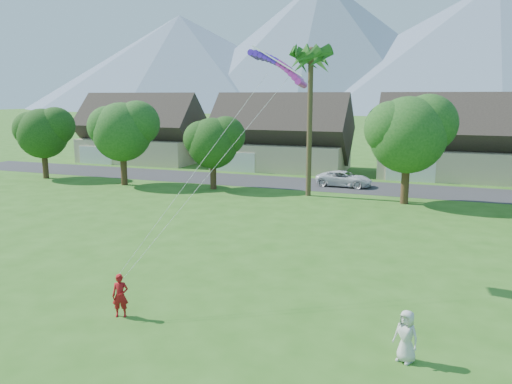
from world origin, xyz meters
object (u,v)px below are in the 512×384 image
at_px(watcher, 406,336).
at_px(parafoil_kite, 280,64).
at_px(parked_car, 344,179).
at_px(kite_flyer, 120,296).

relative_size(watcher, parafoil_kite, 0.56).
bearing_deg(parafoil_kite, parked_car, 100.26).
distance_m(kite_flyer, parked_car, 31.55).
distance_m(kite_flyer, parafoil_kite, 12.38).
height_order(kite_flyer, parafoil_kite, parafoil_kite).
height_order(watcher, parafoil_kite, parafoil_kite).
xyz_separation_m(kite_flyer, watcher, (10.64, 0.35, 0.01)).
xyz_separation_m(kite_flyer, parafoil_kite, (4.08, 7.38, 9.06)).
distance_m(watcher, parked_car, 31.99).
xyz_separation_m(kite_flyer, parked_car, (2.97, 31.40, -0.13)).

